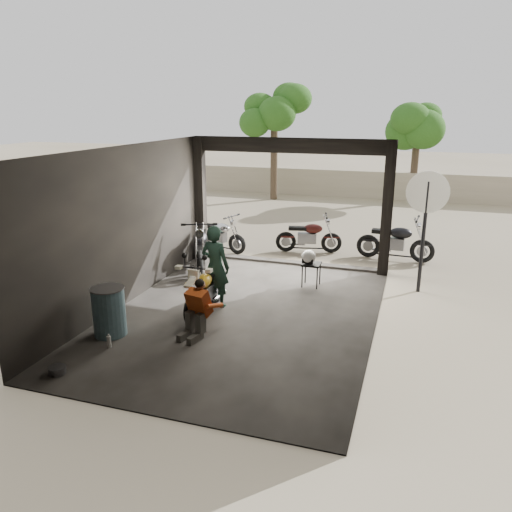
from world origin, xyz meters
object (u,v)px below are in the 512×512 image
Objects in this scene: left_bike at (201,244)px; outside_bike_a at (219,232)px; mechanic at (195,311)px; sign_post at (426,211)px; main_bike at (206,286)px; helmet at (309,257)px; stool at (311,266)px; outside_bike_b at (309,234)px; outside_bike_c at (395,238)px; oil_drum at (109,312)px; rider at (215,267)px.

left_bike is 1.22× the size of outside_bike_a.
sign_post reaches higher than mechanic.
main_bike is 2.61m from helmet.
sign_post reaches higher than left_bike.
stool is 1.67× the size of helmet.
outside_bike_b is 4.74× the size of helmet.
left_bike reaches higher than mechanic.
mechanic is at bearing -75.62° from main_bike.
outside_bike_c is (3.33, 4.79, 0.04)m from main_bike.
outside_bike_c is at bearing 52.02° from helmet.
outside_bike_c is at bearing 55.47° from main_bike.
helmet is at bearing 51.65° from oil_drum.
rider is at bearing -127.44° from sign_post.
stool is (1.66, 2.08, -0.07)m from main_bike.
outside_bike_a is 0.90× the size of outside_bike_c.
left_bike reaches higher than outside_bike_c.
left_bike reaches higher than stool.
outside_bike_c is 1.74× the size of mechanic.
rider is (1.30, -2.17, 0.20)m from left_bike.
outside_bike_b is 5.95m from mechanic.
oil_drum is (-2.21, -6.29, -0.09)m from outside_bike_b.
left_bike is 5.10m from outside_bike_c.
mechanic reaches higher than oil_drum.
main_bike is 0.86× the size of left_bike.
main_bike is 1.91m from oil_drum.
sign_post is at bearing -23.01° from left_bike.
mechanic is at bearing -111.89° from sign_post.
sign_post reaches higher than outside_bike_b.
outside_bike_a is 0.59× the size of sign_post.
mechanic is 1.53m from oil_drum.
rider is at bearing 155.65° from outside_bike_b.
outside_bike_b is at bearing 96.54° from helmet.
mechanic is at bearing -118.22° from helmet.
outside_bike_a is 3.70m from helmet.
outside_bike_b is at bearing 22.53° from left_bike.
oil_drum is 6.69m from sign_post.
mechanic is 5.33m from sign_post.
outside_bike_b is 3.96m from sign_post.
outside_bike_a is 0.93× the size of rider.
left_bike reaches higher than helmet.
outside_bike_b reaches higher than outside_bike_a.
sign_post is (5.22, -0.03, 1.16)m from left_bike.
rider reaches higher than outside_bike_a.
oil_drum is (-1.21, -1.48, -0.11)m from main_bike.
rider reaches higher than stool.
stool is at bearing -124.20° from rider.
helmet is at bearing -161.00° from stool.
left_bike is 1.13× the size of rider.
outside_bike_a is at bearing -173.42° from sign_post.
outside_bike_a is 5.80m from sign_post.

